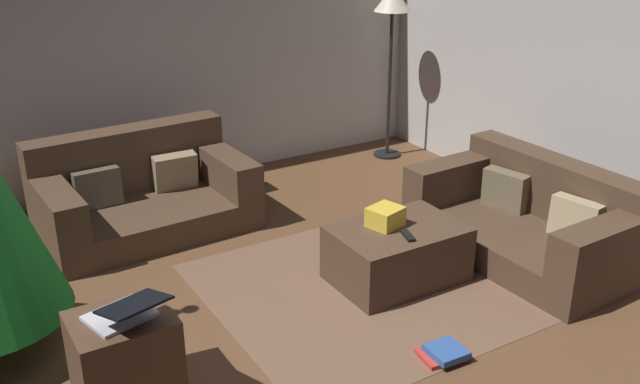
{
  "coord_description": "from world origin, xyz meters",
  "views": [
    {
      "loc": [
        -1.63,
        -3.04,
        2.52
      ],
      "look_at": [
        0.56,
        0.58,
        0.75
      ],
      "focal_mm": 39.94,
      "sensor_mm": 36.0,
      "label": 1
    }
  ],
  "objects": [
    {
      "name": "laptop",
      "position": [
        -0.87,
        0.12,
        0.56
      ],
      "size": [
        0.41,
        0.48,
        0.18
      ],
      "color": "silver",
      "rests_on": "side_table"
    },
    {
      "name": "couch_right",
      "position": [
        2.25,
        0.28,
        0.27
      ],
      "size": [
        1.01,
        1.71,
        0.69
      ],
      "rotation": [
        0.0,
        0.0,
        1.61
      ],
      "color": "#473323",
      "rests_on": "ground_plane"
    },
    {
      "name": "corner_lamp",
      "position": [
        2.62,
        2.62,
        1.47
      ],
      "size": [
        0.36,
        0.36,
        1.72
      ],
      "color": "black",
      "rests_on": "ground_plane"
    },
    {
      "name": "gift_box",
      "position": [
        1.07,
        0.54,
        0.47
      ],
      "size": [
        0.26,
        0.25,
        0.14
      ],
      "primitive_type": "cube",
      "rotation": [
        0.0,
        0.0,
        0.27
      ],
      "color": "gold",
      "rests_on": "ottoman"
    },
    {
      "name": "side_table",
      "position": [
        -0.89,
        0.18,
        0.25
      ],
      "size": [
        0.52,
        0.44,
        0.5
      ],
      "primitive_type": "cube",
      "color": "#4C3323",
      "rests_on": "ground_plane"
    },
    {
      "name": "area_rug",
      "position": [
        1.13,
        0.47,
        0.0
      ],
      "size": [
        2.6,
        2.0,
        0.01
      ],
      "primitive_type": "cube",
      "color": "brown",
      "rests_on": "ground_plane"
    },
    {
      "name": "tv_remote",
      "position": [
        1.1,
        0.32,
        0.41
      ],
      "size": [
        0.09,
        0.17,
        0.02
      ],
      "primitive_type": "cube",
      "rotation": [
        0.0,
        0.0,
        -0.3
      ],
      "color": "black",
      "rests_on": "ottoman"
    },
    {
      "name": "ground_plane",
      "position": [
        0.0,
        0.0,
        0.0
      ],
      "size": [
        6.4,
        6.4,
        0.0
      ],
      "primitive_type": "plane",
      "color": "brown"
    },
    {
      "name": "ottoman",
      "position": [
        1.13,
        0.47,
        0.2
      ],
      "size": [
        0.9,
        0.61,
        0.4
      ],
      "primitive_type": "cube",
      "color": "#473323",
      "rests_on": "ground_plane"
    },
    {
      "name": "rear_partition",
      "position": [
        0.0,
        3.14,
        1.3
      ],
      "size": [
        6.4,
        0.12,
        2.6
      ],
      "primitive_type": "cube",
      "color": "#BCB7B2",
      "rests_on": "ground_plane"
    },
    {
      "name": "couch_left",
      "position": [
        -0.12,
        2.26,
        0.29
      ],
      "size": [
        1.67,
        1.04,
        0.77
      ],
      "rotation": [
        0.0,
        0.0,
        3.19
      ],
      "color": "#473323",
      "rests_on": "ground_plane"
    },
    {
      "name": "book_stack",
      "position": [
        0.8,
        -0.44,
        0.03
      ],
      "size": [
        0.3,
        0.25,
        0.07
      ],
      "color": "#B7332D",
      "rests_on": "ground_plane"
    }
  ]
}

